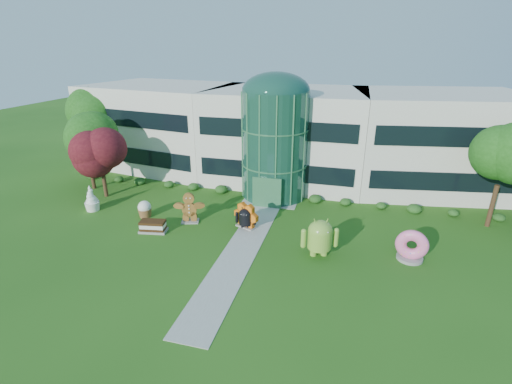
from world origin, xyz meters
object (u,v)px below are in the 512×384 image
(android_green, at_px, (320,235))
(gingerbread, at_px, (189,207))
(donut, at_px, (412,245))
(android_black, at_px, (246,217))

(android_green, relative_size, gingerbread, 1.10)
(donut, bearing_deg, gingerbread, -175.77)
(donut, bearing_deg, android_black, -177.98)
(android_black, distance_m, gingerbread, 4.76)
(android_green, relative_size, donut, 1.36)
(gingerbread, bearing_deg, android_black, -15.51)
(android_black, bearing_deg, gingerbread, -179.58)
(gingerbread, bearing_deg, donut, -21.17)
(gingerbread, bearing_deg, android_green, -29.30)
(donut, distance_m, gingerbread, 16.87)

